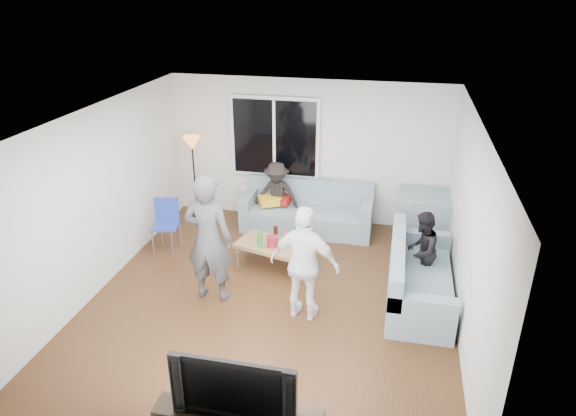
% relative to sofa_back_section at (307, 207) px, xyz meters
% --- Properties ---
extents(floor, '(5.00, 5.50, 0.04)m').
position_rel_sofa_back_section_xyz_m(floor, '(-0.08, -2.27, -0.45)').
color(floor, '#56351C').
rests_on(floor, ground).
extents(ceiling, '(5.00, 5.50, 0.04)m').
position_rel_sofa_back_section_xyz_m(ceiling, '(-0.08, -2.27, 2.20)').
color(ceiling, white).
rests_on(ceiling, ground).
extents(wall_back, '(5.00, 0.04, 2.60)m').
position_rel_sofa_back_section_xyz_m(wall_back, '(-0.08, 0.50, 0.88)').
color(wall_back, silver).
rests_on(wall_back, ground).
extents(wall_front, '(5.00, 0.04, 2.60)m').
position_rel_sofa_back_section_xyz_m(wall_front, '(-0.08, -5.04, 0.88)').
color(wall_front, silver).
rests_on(wall_front, ground).
extents(wall_left, '(0.04, 5.50, 2.60)m').
position_rel_sofa_back_section_xyz_m(wall_left, '(-2.60, -2.27, 0.88)').
color(wall_left, silver).
rests_on(wall_left, ground).
extents(wall_right, '(0.04, 5.50, 2.60)m').
position_rel_sofa_back_section_xyz_m(wall_right, '(2.44, -2.27, 0.88)').
color(wall_right, silver).
rests_on(wall_right, ground).
extents(window_frame, '(1.62, 0.06, 1.47)m').
position_rel_sofa_back_section_xyz_m(window_frame, '(-0.68, 0.42, 1.12)').
color(window_frame, white).
rests_on(window_frame, wall_back).
extents(window_glass, '(1.50, 0.02, 1.35)m').
position_rel_sofa_back_section_xyz_m(window_glass, '(-0.68, 0.38, 1.12)').
color(window_glass, black).
rests_on(window_glass, window_frame).
extents(window_mullion, '(0.05, 0.03, 1.35)m').
position_rel_sofa_back_section_xyz_m(window_mullion, '(-0.68, 0.37, 1.12)').
color(window_mullion, white).
rests_on(window_mullion, window_frame).
extents(radiator, '(1.30, 0.12, 0.62)m').
position_rel_sofa_back_section_xyz_m(radiator, '(-0.68, 0.38, -0.11)').
color(radiator, silver).
rests_on(radiator, floor).
extents(potted_plant, '(0.23, 0.19, 0.39)m').
position_rel_sofa_back_section_xyz_m(potted_plant, '(-0.52, 0.35, 0.39)').
color(potted_plant, '#2C6F2D').
rests_on(potted_plant, radiator).
extents(vase, '(0.18, 0.18, 0.15)m').
position_rel_sofa_back_section_xyz_m(vase, '(-0.95, 0.35, 0.27)').
color(vase, silver).
rests_on(vase, radiator).
extents(sofa_back_section, '(2.30, 0.85, 0.85)m').
position_rel_sofa_back_section_xyz_m(sofa_back_section, '(0.00, 0.00, 0.00)').
color(sofa_back_section, gray).
rests_on(sofa_back_section, floor).
extents(sofa_right_section, '(2.00, 0.85, 0.85)m').
position_rel_sofa_back_section_xyz_m(sofa_right_section, '(1.94, -1.85, 0.00)').
color(sofa_right_section, gray).
rests_on(sofa_right_section, floor).
extents(sofa_corner, '(0.85, 0.85, 0.85)m').
position_rel_sofa_back_section_xyz_m(sofa_corner, '(2.00, 0.00, 0.00)').
color(sofa_corner, gray).
rests_on(sofa_corner, floor).
extents(cushion_yellow, '(0.48, 0.46, 0.14)m').
position_rel_sofa_back_section_xyz_m(cushion_yellow, '(-0.68, -0.02, 0.09)').
color(cushion_yellow, gold).
rests_on(cushion_yellow, sofa_back_section).
extents(cushion_red, '(0.39, 0.34, 0.13)m').
position_rel_sofa_back_section_xyz_m(cushion_red, '(-0.50, 0.06, 0.09)').
color(cushion_red, maroon).
rests_on(cushion_red, sofa_back_section).
extents(coffee_table, '(1.22, 0.86, 0.40)m').
position_rel_sofa_back_section_xyz_m(coffee_table, '(-0.28, -1.41, -0.22)').
color(coffee_table, '#A67F50').
rests_on(coffee_table, floor).
extents(pitcher, '(0.17, 0.17, 0.17)m').
position_rel_sofa_back_section_xyz_m(pitcher, '(-0.26, -1.49, 0.06)').
color(pitcher, maroon).
rests_on(pitcher, coffee_table).
extents(side_chair, '(0.48, 0.48, 0.86)m').
position_rel_sofa_back_section_xyz_m(side_chair, '(-2.13, -1.25, 0.01)').
color(side_chair, '#273BA9').
rests_on(side_chair, floor).
extents(floor_lamp, '(0.32, 0.32, 1.56)m').
position_rel_sofa_back_section_xyz_m(floor_lamp, '(-2.13, 0.08, 0.36)').
color(floor_lamp, orange).
rests_on(floor_lamp, floor).
extents(player_left, '(0.69, 0.46, 1.84)m').
position_rel_sofa_back_section_xyz_m(player_left, '(-0.92, -2.41, 0.50)').
color(player_left, '#434347').
rests_on(player_left, floor).
extents(player_right, '(0.98, 0.52, 1.59)m').
position_rel_sofa_back_section_xyz_m(player_right, '(0.44, -2.58, 0.37)').
color(player_right, white).
rests_on(player_right, floor).
extents(spectator_right, '(0.59, 0.68, 1.17)m').
position_rel_sofa_back_section_xyz_m(spectator_right, '(1.94, -1.49, 0.16)').
color(spectator_right, black).
rests_on(spectator_right, floor).
extents(spectator_back, '(0.79, 0.47, 1.22)m').
position_rel_sofa_back_section_xyz_m(spectator_back, '(-0.56, 0.03, 0.18)').
color(spectator_back, black).
rests_on(spectator_back, floor).
extents(television, '(1.17, 0.15, 0.68)m').
position_rel_sofa_back_section_xyz_m(television, '(0.22, -4.77, 0.35)').
color(television, black).
rests_on(television, tv_console).
extents(bottle_b, '(0.08, 0.08, 0.25)m').
position_rel_sofa_back_section_xyz_m(bottle_b, '(-0.45, -1.54, 0.10)').
color(bottle_b, green).
rests_on(bottle_b, coffee_table).
extents(bottle_e, '(0.07, 0.07, 0.24)m').
position_rel_sofa_back_section_xyz_m(bottle_e, '(0.08, -1.28, 0.09)').
color(bottle_e, black).
rests_on(bottle_e, coffee_table).
extents(bottle_c, '(0.07, 0.07, 0.21)m').
position_rel_sofa_back_section_xyz_m(bottle_c, '(-0.27, -1.23, 0.08)').
color(bottle_c, black).
rests_on(bottle_c, coffee_table).
extents(bottle_d, '(0.07, 0.07, 0.22)m').
position_rel_sofa_back_section_xyz_m(bottle_d, '(-0.06, -1.46, 0.09)').
color(bottle_d, orange).
rests_on(bottle_d, coffee_table).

